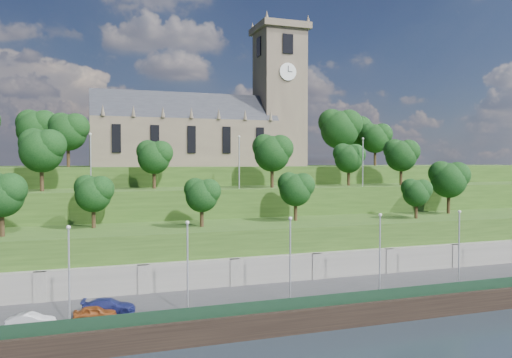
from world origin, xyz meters
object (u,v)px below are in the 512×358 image
object	(u,v)px
car_left	(95,313)
car_middle	(31,321)
car_right	(109,306)
church	(211,124)

from	to	relation	value
car_left	car_middle	world-z (taller)	car_middle
car_left	car_right	bearing A→B (deg)	-33.55
church	car_right	size ratio (longest dim) A/B	8.14
car_middle	car_right	size ratio (longest dim) A/B	0.80
church	car_right	distance (m)	49.41
car_left	car_middle	bearing A→B (deg)	102.57
car_left	car_right	size ratio (longest dim) A/B	0.77
church	car_middle	distance (m)	53.90
car_middle	church	bearing A→B (deg)	-18.45
car_middle	car_right	distance (m)	6.63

